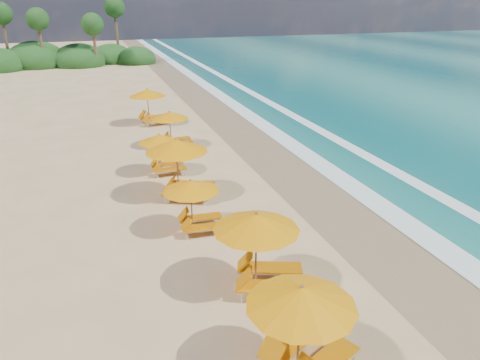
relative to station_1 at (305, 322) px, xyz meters
The scene contains 11 objects.
ground 8.84m from the station_1, 80.79° to the left, with size 160.00×160.00×0.00m, color tan.
wet_sand 10.27m from the station_1, 57.96° to the left, with size 4.00×160.00×0.01m, color #897451.
surf_foam 11.91m from the station_1, 46.80° to the left, with size 4.00×160.00×0.01m.
station_1 is the anchor object (origin of this frame).
station_2 3.24m from the station_1, 85.33° to the left, with size 3.23×3.18×2.50m.
station_3 7.29m from the station_1, 95.78° to the left, with size 2.32×2.17×2.07m.
station_4 10.36m from the station_1, 93.18° to the left, with size 3.44×3.41×2.64m.
station_5 13.45m from the station_1, 93.67° to the left, with size 2.17×2.00×2.03m.
station_6 17.40m from the station_1, 88.81° to the left, with size 2.36×2.19×2.12m.
station_7 22.75m from the station_1, 90.28° to the left, with size 2.94×2.81×2.45m.
treeline 54.81m from the station_1, 98.96° to the left, with size 25.80×8.80×9.74m.
Camera 1 is at (-5.26, -15.62, 7.96)m, focal length 33.45 mm.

